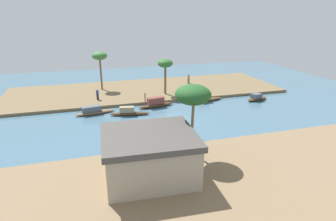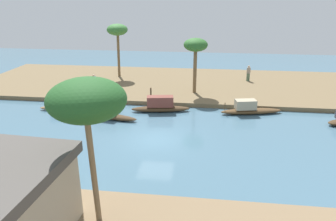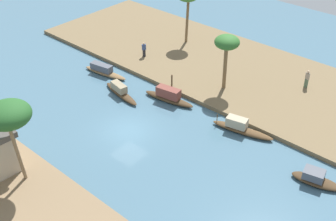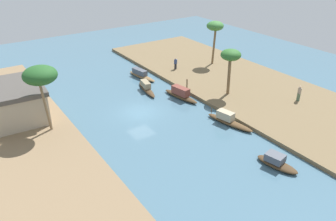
{
  "view_description": "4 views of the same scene",
  "coord_description": "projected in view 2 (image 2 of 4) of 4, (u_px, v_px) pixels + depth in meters",
  "views": [
    {
      "loc": [
        9.42,
        30.39,
        12.42
      ],
      "look_at": [
        0.06,
        -1.25,
        0.93
      ],
      "focal_mm": 30.43,
      "sensor_mm": 36.0,
      "label": 1
    },
    {
      "loc": [
        -3.43,
        20.3,
        9.71
      ],
      "look_at": [
        -0.4,
        -3.98,
        0.75
      ],
      "focal_mm": 34.31,
      "sensor_mm": 36.0,
      "label": 2
    },
    {
      "loc": [
        -22.08,
        19.91,
        21.85
      ],
      "look_at": [
        -1.44,
        -3.42,
        0.95
      ],
      "focal_mm": 46.95,
      "sensor_mm": 36.0,
      "label": 3
    },
    {
      "loc": [
        -28.34,
        15.47,
        16.72
      ],
      "look_at": [
        -2.2,
        -2.1,
        0.55
      ],
      "focal_mm": 36.11,
      "sensor_mm": 36.0,
      "label": 4
    }
  ],
  "objects": [
    {
      "name": "river_water",
      "position": [
        155.0,
        139.0,
        22.65
      ],
      "size": [
        72.06,
        72.06,
        0.0
      ],
      "primitive_type": "plane",
      "color": "#476B7F",
      "rests_on": "ground"
    },
    {
      "name": "palm_tree_right_tall",
      "position": [
        87.0,
        101.0,
        12.07
      ],
      "size": [
        3.03,
        3.03,
        6.38
      ],
      "color": "#7F6647",
      "rests_on": "riverbank_right"
    },
    {
      "name": "person_on_near_bank",
      "position": [
        248.0,
        74.0,
        36.04
      ],
      "size": [
        0.47,
        0.47,
        1.75
      ],
      "rotation": [
        0.0,
        0.0,
        5.89
      ],
      "color": "#4C664C",
      "rests_on": "riverbank_left"
    },
    {
      "name": "palm_tree_left_far",
      "position": [
        117.0,
        31.0,
        36.55
      ],
      "size": [
        2.38,
        2.38,
        6.08
      ],
      "color": "brown",
      "rests_on": "riverbank_left"
    },
    {
      "name": "sampan_upstream_small",
      "position": [
        107.0,
        114.0,
        26.28
      ],
      "size": [
        5.08,
        1.8,
        1.13
      ],
      "rotation": [
        0.0,
        0.0,
        -0.19
      ],
      "color": "#47331E",
      "rests_on": "river_water"
    },
    {
      "name": "person_by_mooring",
      "position": [
        94.0,
        83.0,
        32.71
      ],
      "size": [
        0.44,
        0.46,
        1.59
      ],
      "rotation": [
        0.0,
        0.0,
        1.04
      ],
      "color": "#232328",
      "rests_on": "riverbank_left"
    },
    {
      "name": "mooring_post",
      "position": [
        151.0,
        94.0,
        29.41
      ],
      "size": [
        0.14,
        0.14,
        1.22
      ],
      "primitive_type": "cylinder",
      "color": "#4C3823",
      "rests_on": "riverbank_left"
    },
    {
      "name": "riverbank_left",
      "position": [
        176.0,
        84.0,
        35.83
      ],
      "size": [
        43.62,
        14.26,
        0.39
      ],
      "primitive_type": "cube",
      "color": "brown",
      "rests_on": "ground"
    },
    {
      "name": "palm_tree_left_near",
      "position": [
        196.0,
        47.0,
        30.47
      ],
      "size": [
        2.3,
        2.3,
        5.36
      ],
      "color": "brown",
      "rests_on": "riverbank_left"
    },
    {
      "name": "sampan_open_hull",
      "position": [
        160.0,
        106.0,
        27.81
      ],
      "size": [
        5.18,
        1.81,
        1.38
      ],
      "rotation": [
        0.0,
        0.0,
        0.16
      ],
      "color": "#47331E",
      "rests_on": "river_water"
    },
    {
      "name": "sampan_with_red_awning",
      "position": [
        67.0,
        105.0,
        28.32
      ],
      "size": [
        5.15,
        1.75,
        1.08
      ],
      "rotation": [
        0.0,
        0.0,
        0.16
      ],
      "color": "brown",
      "rests_on": "river_water"
    },
    {
      "name": "sampan_midstream",
      "position": [
        249.0,
        109.0,
        27.32
      ],
      "size": [
        5.37,
        2.06,
        1.25
      ],
      "rotation": [
        0.0,
        0.0,
        0.21
      ],
      "color": "brown",
      "rests_on": "river_water"
    }
  ]
}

